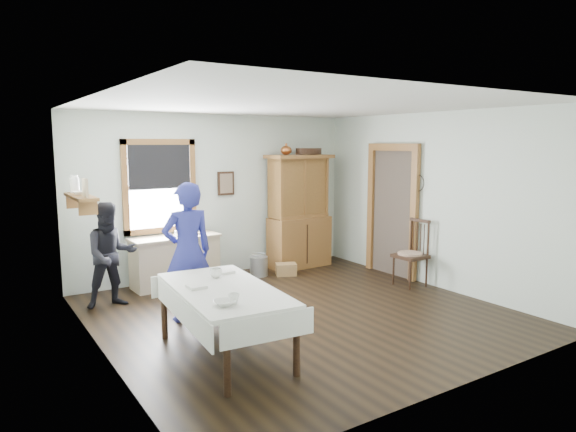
{
  "coord_description": "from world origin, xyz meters",
  "views": [
    {
      "loc": [
        -3.69,
        -5.38,
        2.23
      ],
      "look_at": [
        -0.0,
        0.3,
        1.26
      ],
      "focal_mm": 32.0,
      "sensor_mm": 36.0,
      "label": 1
    }
  ],
  "objects_px": {
    "work_counter": "(175,261)",
    "woman_blue": "(188,257)",
    "dining_table": "(224,322)",
    "spindle_chair": "(410,253)",
    "figure_dark": "(111,259)",
    "china_hutch": "(299,211)",
    "pail": "(259,266)",
    "wicker_basket": "(286,269)"
  },
  "relations": [
    {
      "from": "work_counter",
      "to": "woman_blue",
      "type": "relative_size",
      "value": 0.85
    },
    {
      "from": "work_counter",
      "to": "dining_table",
      "type": "distance_m",
      "value": 2.92
    },
    {
      "from": "spindle_chair",
      "to": "woman_blue",
      "type": "distance_m",
      "value": 3.55
    },
    {
      "from": "dining_table",
      "to": "woman_blue",
      "type": "height_order",
      "value": "woman_blue"
    },
    {
      "from": "spindle_chair",
      "to": "figure_dark",
      "type": "xyz_separation_m",
      "value": [
        -4.19,
        1.49,
        0.14
      ]
    },
    {
      "from": "china_hutch",
      "to": "woman_blue",
      "type": "relative_size",
      "value": 1.25
    },
    {
      "from": "dining_table",
      "to": "figure_dark",
      "type": "relative_size",
      "value": 1.38
    },
    {
      "from": "china_hutch",
      "to": "pail",
      "type": "height_order",
      "value": "china_hutch"
    },
    {
      "from": "wicker_basket",
      "to": "dining_table",
      "type": "bearing_deg",
      "value": -133.71
    },
    {
      "from": "woman_blue",
      "to": "figure_dark",
      "type": "relative_size",
      "value": 1.22
    },
    {
      "from": "wicker_basket",
      "to": "spindle_chair",
      "type": "bearing_deg",
      "value": -51.26
    },
    {
      "from": "work_counter",
      "to": "wicker_basket",
      "type": "bearing_deg",
      "value": -15.71
    },
    {
      "from": "spindle_chair",
      "to": "work_counter",
      "type": "bearing_deg",
      "value": 145.53
    },
    {
      "from": "wicker_basket",
      "to": "pail",
      "type": "bearing_deg",
      "value": 151.24
    },
    {
      "from": "dining_table",
      "to": "pail",
      "type": "relative_size",
      "value": 5.63
    },
    {
      "from": "work_counter",
      "to": "pail",
      "type": "bearing_deg",
      "value": -10.55
    },
    {
      "from": "pail",
      "to": "work_counter",
      "type": "bearing_deg",
      "value": 172.3
    },
    {
      "from": "work_counter",
      "to": "spindle_chair",
      "type": "bearing_deg",
      "value": -35.97
    },
    {
      "from": "dining_table",
      "to": "spindle_chair",
      "type": "xyz_separation_m",
      "value": [
        3.63,
        0.85,
        0.16
      ]
    },
    {
      "from": "work_counter",
      "to": "spindle_chair",
      "type": "relative_size",
      "value": 1.31
    },
    {
      "from": "dining_table",
      "to": "china_hutch",
      "type": "bearing_deg",
      "value": 44.68
    },
    {
      "from": "spindle_chair",
      "to": "china_hutch",
      "type": "bearing_deg",
      "value": 108.86
    },
    {
      "from": "china_hutch",
      "to": "figure_dark",
      "type": "height_order",
      "value": "china_hutch"
    },
    {
      "from": "wicker_basket",
      "to": "woman_blue",
      "type": "bearing_deg",
      "value": -152.06
    },
    {
      "from": "work_counter",
      "to": "dining_table",
      "type": "bearing_deg",
      "value": -103.61
    },
    {
      "from": "dining_table",
      "to": "pail",
      "type": "bearing_deg",
      "value": 54.05
    },
    {
      "from": "pail",
      "to": "wicker_basket",
      "type": "distance_m",
      "value": 0.47
    },
    {
      "from": "spindle_chair",
      "to": "figure_dark",
      "type": "bearing_deg",
      "value": 159.13
    },
    {
      "from": "figure_dark",
      "to": "woman_blue",
      "type": "bearing_deg",
      "value": -56.33
    },
    {
      "from": "pail",
      "to": "figure_dark",
      "type": "height_order",
      "value": "figure_dark"
    },
    {
      "from": "dining_table",
      "to": "wicker_basket",
      "type": "distance_m",
      "value": 3.4
    },
    {
      "from": "china_hutch",
      "to": "woman_blue",
      "type": "bearing_deg",
      "value": -152.05
    },
    {
      "from": "work_counter",
      "to": "spindle_chair",
      "type": "xyz_separation_m",
      "value": [
        3.09,
        -2.01,
        0.13
      ]
    },
    {
      "from": "china_hutch",
      "to": "spindle_chair",
      "type": "relative_size",
      "value": 1.92
    },
    {
      "from": "china_hutch",
      "to": "spindle_chair",
      "type": "distance_m",
      "value": 2.19
    },
    {
      "from": "china_hutch",
      "to": "wicker_basket",
      "type": "height_order",
      "value": "china_hutch"
    },
    {
      "from": "wicker_basket",
      "to": "woman_blue",
      "type": "relative_size",
      "value": 0.21
    },
    {
      "from": "spindle_chair",
      "to": "figure_dark",
      "type": "relative_size",
      "value": 0.79
    },
    {
      "from": "wicker_basket",
      "to": "figure_dark",
      "type": "relative_size",
      "value": 0.25
    },
    {
      "from": "work_counter",
      "to": "china_hutch",
      "type": "xyz_separation_m",
      "value": [
        2.35,
        -0.0,
        0.62
      ]
    },
    {
      "from": "pail",
      "to": "dining_table",
      "type": "bearing_deg",
      "value": -125.95
    },
    {
      "from": "dining_table",
      "to": "wicker_basket",
      "type": "relative_size",
      "value": 5.43
    }
  ]
}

